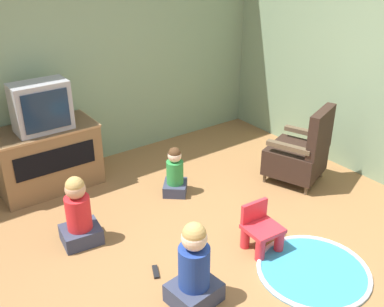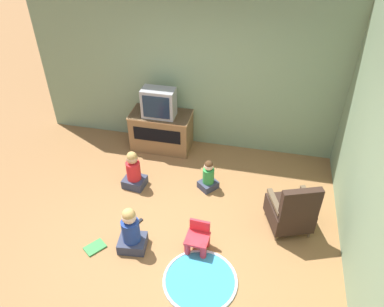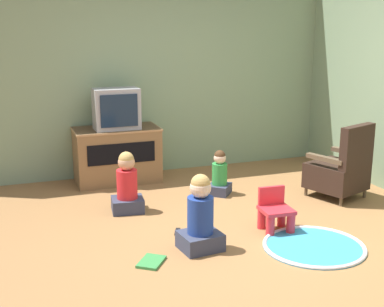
{
  "view_description": "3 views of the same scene",
  "coord_description": "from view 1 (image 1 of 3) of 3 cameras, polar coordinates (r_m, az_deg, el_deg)",
  "views": [
    {
      "loc": [
        -1.98,
        -2.24,
        2.51
      ],
      "look_at": [
        0.16,
        0.71,
        0.7
      ],
      "focal_mm": 42.0,
      "sensor_mm": 36.0,
      "label": 1
    },
    {
      "loc": [
        1.01,
        -3.19,
        4.02
      ],
      "look_at": [
        0.1,
        0.92,
        0.85
      ],
      "focal_mm": 35.0,
      "sensor_mm": 36.0,
      "label": 2
    },
    {
      "loc": [
        -2.05,
        -4.35,
        2.01
      ],
      "look_at": [
        -0.28,
        0.54,
        0.7
      ],
      "focal_mm": 50.0,
      "sensor_mm": 36.0,
      "label": 3
    }
  ],
  "objects": [
    {
      "name": "ground_plane",
      "position": [
        3.91,
        4.32,
        -13.71
      ],
      "size": [
        30.0,
        30.0,
        0.0
      ],
      "primitive_type": "plane",
      "color": "olive"
    },
    {
      "name": "wall_back",
      "position": [
        5.11,
        -16.59,
        13.32
      ],
      "size": [
        5.37,
        0.12,
        2.9
      ],
      "color": "gray",
      "rests_on": "ground_plane"
    },
    {
      "name": "tv_cabinet",
      "position": [
        5.02,
        -17.91,
        -0.4
      ],
      "size": [
        1.06,
        0.56,
        0.69
      ],
      "color": "brown",
      "rests_on": "ground_plane"
    },
    {
      "name": "television",
      "position": [
        4.74,
        -18.61,
        5.65
      ],
      "size": [
        0.55,
        0.32,
        0.5
      ],
      "color": "#939399",
      "rests_on": "tv_cabinet"
    },
    {
      "name": "black_armchair",
      "position": [
        5.04,
        13.57,
        -0.02
      ],
      "size": [
        0.71,
        0.72,
        0.88
      ],
      "rotation": [
        0.0,
        0.0,
        3.49
      ],
      "color": "brown",
      "rests_on": "ground_plane"
    },
    {
      "name": "yellow_kid_chair",
      "position": [
        4.0,
        8.77,
        -9.72
      ],
      "size": [
        0.32,
        0.3,
        0.42
      ],
      "rotation": [
        0.0,
        0.0,
        -0.06
      ],
      "color": "red",
      "rests_on": "ground_plane"
    },
    {
      "name": "play_mat",
      "position": [
        3.94,
        15.16,
        -14.14
      ],
      "size": [
        0.93,
        0.93,
        0.04
      ],
      "color": "teal",
      "rests_on": "ground_plane"
    },
    {
      "name": "child_watching_left",
      "position": [
        4.09,
        -14.2,
        -7.54
      ],
      "size": [
        0.37,
        0.33,
        0.66
      ],
      "rotation": [
        0.0,
        0.0,
        -0.12
      ],
      "color": "#33384C",
      "rests_on": "ground_plane"
    },
    {
      "name": "child_watching_center",
      "position": [
        3.38,
        0.27,
        -14.45
      ],
      "size": [
        0.39,
        0.35,
        0.7
      ],
      "rotation": [
        0.0,
        0.0,
        0.11
      ],
      "color": "#33384C",
      "rests_on": "ground_plane"
    },
    {
      "name": "child_watching_right",
      "position": [
        4.72,
        -2.18,
        -2.57
      ],
      "size": [
        0.36,
        0.36,
        0.53
      ],
      "rotation": [
        0.0,
        0.0,
        0.87
      ],
      "color": "#33384C",
      "rests_on": "ground_plane"
    },
    {
      "name": "remote_control",
      "position": [
        3.81,
        -4.63,
        -14.75
      ],
      "size": [
        0.1,
        0.15,
        0.02
      ],
      "rotation": [
        0.0,
        0.0,
        1.15
      ],
      "color": "black",
      "rests_on": "ground_plane"
    }
  ]
}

